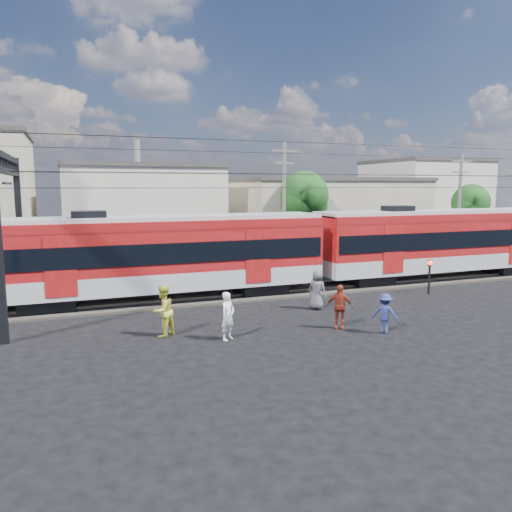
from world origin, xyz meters
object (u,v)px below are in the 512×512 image
object	(u,v)px
car_silver	(486,252)
pedestrian_c	(385,313)
pedestrian_a	(228,316)
crossing_signal	(430,270)
commuter_train	(165,253)

from	to	relation	value
car_silver	pedestrian_c	bearing A→B (deg)	114.46
pedestrian_a	pedestrian_c	world-z (taller)	pedestrian_a
car_silver	crossing_signal	world-z (taller)	crossing_signal
pedestrian_a	crossing_signal	xyz separation A→B (m)	(12.17, 3.75, 0.37)
pedestrian_c	crossing_signal	size ratio (longest dim) A/B	0.85
pedestrian_a	crossing_signal	bearing A→B (deg)	-17.58
pedestrian_a	commuter_train	bearing A→B (deg)	63.44
pedestrian_a	pedestrian_c	xyz separation A→B (m)	(5.85, -1.34, -0.12)
pedestrian_a	car_silver	distance (m)	26.31
car_silver	crossing_signal	size ratio (longest dim) A/B	2.36
pedestrian_a	car_silver	xyz separation A→B (m)	(23.74, 11.35, -0.16)
crossing_signal	commuter_train	bearing A→B (deg)	166.50
commuter_train	pedestrian_c	world-z (taller)	commuter_train
pedestrian_c	car_silver	bearing A→B (deg)	-105.28
commuter_train	crossing_signal	bearing A→B (deg)	-13.50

